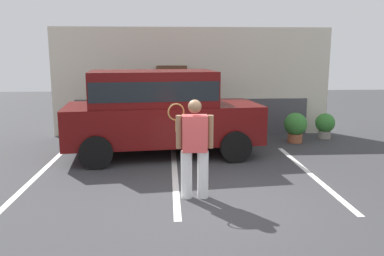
% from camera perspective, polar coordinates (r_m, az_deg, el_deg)
% --- Properties ---
extents(ground_plane, '(40.00, 40.00, 0.00)m').
position_cam_1_polar(ground_plane, '(6.67, 3.23, -10.82)').
color(ground_plane, '#38383A').
extents(parking_stripe_0, '(0.12, 4.40, 0.01)m').
position_cam_1_polar(parking_stripe_0, '(8.47, -21.93, -6.84)').
color(parking_stripe_0, silver).
rests_on(parking_stripe_0, ground_plane).
extents(parking_stripe_1, '(0.12, 4.40, 0.01)m').
position_cam_1_polar(parking_stripe_1, '(8.04, -2.48, -6.98)').
color(parking_stripe_1, silver).
rests_on(parking_stripe_1, ground_plane).
extents(parking_stripe_2, '(0.12, 4.40, 0.01)m').
position_cam_1_polar(parking_stripe_2, '(8.56, 16.74, -6.33)').
color(parking_stripe_2, silver).
rests_on(parking_stripe_2, ground_plane).
extents(house_frontage, '(8.32, 0.40, 3.21)m').
position_cam_1_polar(house_frontage, '(11.97, 0.02, 6.24)').
color(house_frontage, beige).
rests_on(house_frontage, ground_plane).
extents(parked_suv, '(4.78, 2.56, 2.05)m').
position_cam_1_polar(parked_suv, '(9.51, -4.85, 2.83)').
color(parked_suv, '#590C0C').
rests_on(parked_suv, ground_plane).
extents(tennis_player_man, '(0.77, 0.27, 1.70)m').
position_cam_1_polar(tennis_player_man, '(6.65, 0.35, -2.82)').
color(tennis_player_man, white).
rests_on(tennis_player_man, ground_plane).
extents(potted_plant_by_porch, '(0.63, 0.63, 0.83)m').
position_cam_1_polar(potted_plant_by_porch, '(11.31, 14.77, 0.28)').
color(potted_plant_by_porch, '#9E5638').
rests_on(potted_plant_by_porch, ground_plane).
extents(potted_plant_secondary, '(0.56, 0.56, 0.74)m').
position_cam_1_polar(potted_plant_secondary, '(12.12, 18.73, 0.49)').
color(potted_plant_secondary, gray).
rests_on(potted_plant_secondary, ground_plane).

